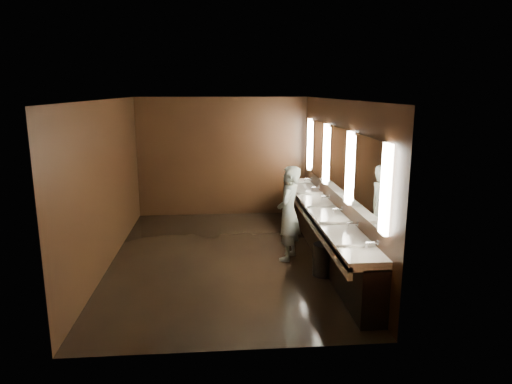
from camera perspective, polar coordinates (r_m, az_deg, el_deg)
floor at (r=8.32m, az=-3.83°, el=-8.22°), size 6.00×6.00×0.00m
ceiling at (r=7.77m, az=-4.14°, el=11.45°), size 4.00×6.00×0.02m
wall_back at (r=10.88m, az=-4.22°, el=4.39°), size 4.00×0.02×2.80m
wall_front at (r=5.02m, az=-3.45°, el=-5.48°), size 4.00×0.02×2.80m
wall_left at (r=8.15m, az=-18.18°, el=0.99°), size 0.02×6.00×2.80m
wall_right at (r=8.20m, az=10.14°, el=1.49°), size 0.02×6.00×2.80m
sink_counter at (r=8.37m, az=8.53°, el=-4.61°), size 0.55×5.40×1.01m
mirror_band at (r=8.13m, az=10.10°, el=3.91°), size 0.06×5.03×1.15m
person at (r=8.04m, az=4.10°, el=-2.66°), size 0.62×0.72×1.68m
trash_bin at (r=7.57m, az=8.41°, el=-8.37°), size 0.37×0.37×0.53m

